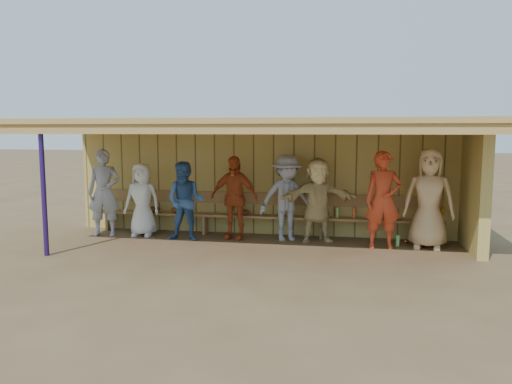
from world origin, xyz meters
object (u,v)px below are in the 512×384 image
at_px(player_b, 142,200).
at_px(player_g, 383,200).
at_px(player_a, 104,192).
at_px(bench, 262,211).
at_px(player_f, 318,200).
at_px(player_h, 429,199).
at_px(player_d, 234,197).
at_px(player_c, 185,201).
at_px(player_e, 287,198).

relative_size(player_b, player_g, 0.84).
bearing_deg(player_g, player_a, 173.05).
bearing_deg(bench, player_a, -168.83).
bearing_deg(player_f, player_h, -21.84).
distance_m(player_a, player_b, 0.84).
xyz_separation_m(player_b, player_d, (2.03, 0.09, 0.09)).
bearing_deg(player_g, player_c, 174.65).
relative_size(player_e, player_f, 1.03).
relative_size(player_b, player_c, 0.96).
bearing_deg(bench, player_h, -10.37).
xyz_separation_m(player_a, player_b, (0.82, 0.12, -0.15)).
relative_size(player_c, player_f, 0.95).
distance_m(player_d, player_f, 1.76).
height_order(player_c, player_h, player_h).
distance_m(player_e, bench, 0.80).
relative_size(player_f, player_g, 0.92).
height_order(player_e, player_g, player_g).
distance_m(player_d, bench, 0.78).
bearing_deg(player_f, player_c, 171.20).
xyz_separation_m(player_c, bench, (1.49, 0.81, -0.30)).
height_order(player_b, player_h, player_h).
bearing_deg(player_d, player_h, 4.23).
height_order(player_a, player_d, player_a).
relative_size(player_b, player_h, 0.81).
bearing_deg(player_d, player_a, -168.90).
bearing_deg(bench, player_f, -19.29).
height_order(player_b, player_c, player_c).
bearing_deg(player_b, bench, 9.94).
relative_size(player_c, player_h, 0.85).
relative_size(player_b, bench, 0.21).
height_order(player_g, bench, player_g).
height_order(player_g, player_h, player_h).
xyz_separation_m(player_a, player_g, (5.89, -0.09, 0.00)).
xyz_separation_m(player_f, player_h, (2.16, -0.19, 0.11)).
xyz_separation_m(player_c, player_e, (2.07, 0.42, 0.07)).
distance_m(player_b, player_c, 1.11).
bearing_deg(player_g, player_b, 171.50).
height_order(player_a, bench, player_a).
height_order(player_c, player_d, player_d).
relative_size(player_f, bench, 0.23).
relative_size(player_c, player_e, 0.92).
height_order(player_a, player_b, player_a).
bearing_deg(player_g, player_f, 159.42).
height_order(player_d, player_h, player_h).
relative_size(player_g, bench, 0.25).
bearing_deg(player_b, player_c, -15.97).
height_order(player_b, bench, player_b).
xyz_separation_m(player_c, player_h, (4.87, 0.19, 0.15)).
bearing_deg(player_h, player_g, -162.14).
relative_size(player_d, bench, 0.23).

